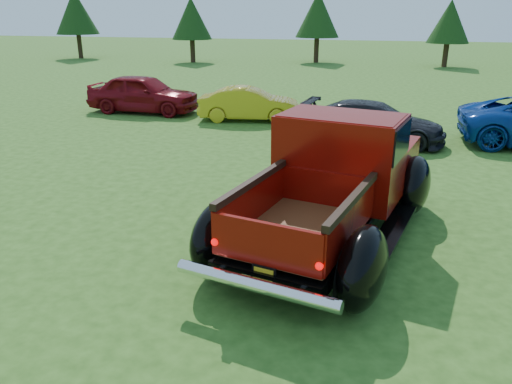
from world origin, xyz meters
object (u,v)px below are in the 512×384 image
Objects in this scene: show_car_grey at (373,122)px; show_car_yellow at (249,104)px; tree_far_west at (76,12)px; tree_mid_right at (450,22)px; tree_west at (191,18)px; show_car_red at (143,93)px; pickup_truck at (339,177)px; tree_mid_left at (318,15)px.

show_car_yellow is at bearing 71.19° from show_car_grey.
tree_far_west is 28.01m from tree_mid_right.
tree_far_west reaches higher than tree_west.
show_car_red is 9.10m from show_car_grey.
show_car_red is at bearing 80.53° from show_car_grey.
pickup_truck is 6.67m from show_car_grey.
show_car_grey is at bearing -101.37° from tree_mid_right.
tree_mid_right is 1.05× the size of show_car_grey.
tree_mid_right is 1.03× the size of show_car_red.
show_car_yellow is (9.14, -19.18, -2.52)m from tree_west.
tree_far_west reaches higher than show_car_grey.
tree_far_west reaches higher than show_car_yellow.
tree_west is (10.00, -1.00, -0.41)m from tree_far_west.
pickup_truck is at bearing -176.69° from show_car_grey.
tree_west reaches higher than show_car_grey.
show_car_red is (-8.15, 9.35, -0.28)m from pickup_truck.
tree_mid_right is (28.00, -0.00, -0.55)m from tree_far_west.
tree_west is 18.03m from tree_mid_right.
show_car_grey is at bearing -105.19° from show_car_red.
show_car_red is at bearing -52.99° from tree_far_west.
tree_far_west is 24.77m from show_car_red.
tree_mid_left is 21.37m from show_car_yellow.
show_car_red is 1.02× the size of show_car_grey.
tree_mid_left is at bearing 12.53° from tree_west.
pickup_truck is at bearing -165.13° from show_car_yellow.
show_car_yellow is at bearing -46.52° from tree_far_west.
show_car_red reaches higher than show_car_grey.
show_car_red is (14.82, -19.66, -2.79)m from tree_far_west.
tree_mid_right is at bearing 3.18° from tree_west.
pickup_truck is 12.41m from show_car_red.
tree_far_west is 1.45× the size of show_car_yellow.
tree_mid_left is 1.40× the size of show_car_yellow.
pickup_truck reaches higher than show_car_yellow.
pickup_truck reaches higher than show_car_grey.
tree_west is at bearing -176.82° from tree_mid_right.
tree_west reaches higher than show_car_yellow.
show_car_red is at bearing -75.53° from tree_west.
tree_mid_left reaches higher than show_car_grey.
pickup_truck is at bearing -99.85° from tree_mid_right.
tree_mid_left is 21.24m from show_car_red.
show_car_yellow is 0.86× the size of show_car_grey.
show_car_yellow is (4.33, -0.53, -0.14)m from show_car_red.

